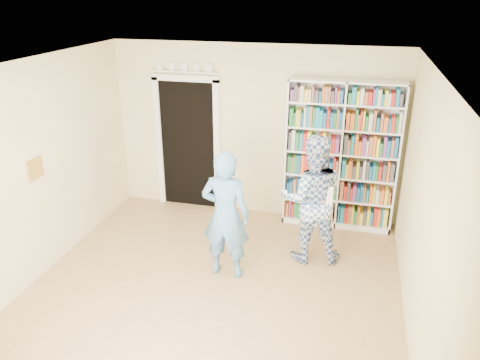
{
  "coord_description": "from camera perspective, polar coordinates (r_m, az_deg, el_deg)",
  "views": [
    {
      "loc": [
        1.49,
        -4.35,
        3.46
      ],
      "look_at": [
        0.17,
        0.9,
        1.21
      ],
      "focal_mm": 35.0,
      "sensor_mm": 36.0,
      "label": 1
    }
  ],
  "objects": [
    {
      "name": "man_blue",
      "position": [
        5.8,
        -1.76,
        -4.33
      ],
      "size": [
        0.62,
        0.41,
        1.68
      ],
      "primitive_type": "imported",
      "rotation": [
        0.0,
        0.0,
        3.12
      ],
      "color": "#5389BA",
      "rests_on": "floor"
    },
    {
      "name": "man_plaid",
      "position": [
        6.19,
        8.74,
        -2.33
      ],
      "size": [
        0.96,
        0.81,
        1.76
      ],
      "primitive_type": "imported",
      "rotation": [
        0.0,
        0.0,
        3.32
      ],
      "color": "#305395",
      "rests_on": "floor"
    },
    {
      "name": "paper_sheet",
      "position": [
        5.98,
        10.24,
        -2.07
      ],
      "size": [
        0.21,
        0.03,
        0.3
      ],
      "primitive_type": "cube",
      "rotation": [
        0.0,
        0.0,
        0.1
      ],
      "color": "white",
      "rests_on": "man_plaid"
    },
    {
      "name": "ceiling",
      "position": [
        4.66,
        -4.86,
        13.09
      ],
      "size": [
        5.0,
        5.0,
        0.0
      ],
      "primitive_type": "plane",
      "rotation": [
        3.14,
        0.0,
        0.0
      ],
      "color": "white",
      "rests_on": "wall_back"
    },
    {
      "name": "doorway",
      "position": [
        7.65,
        -6.38,
        5.09
      ],
      "size": [
        1.1,
        0.08,
        2.43
      ],
      "color": "black",
      "rests_on": "floor"
    },
    {
      "name": "wall_back",
      "position": [
        7.32,
        1.77,
        5.81
      ],
      "size": [
        4.5,
        0.0,
        4.5
      ],
      "primitive_type": "plane",
      "rotation": [
        1.57,
        0.0,
        0.0
      ],
      "color": "#F6E7AA",
      "rests_on": "floor"
    },
    {
      "name": "floor",
      "position": [
        5.76,
        -3.96,
        -14.46
      ],
      "size": [
        5.0,
        5.0,
        0.0
      ],
      "primitive_type": "plane",
      "color": "#A37A4E",
      "rests_on": "ground"
    },
    {
      "name": "wall_art",
      "position": [
        6.23,
        -23.66,
        1.28
      ],
      "size": [
        0.03,
        0.25,
        0.25
      ],
      "primitive_type": "cube",
      "color": "brown",
      "rests_on": "wall_left"
    },
    {
      "name": "bookshelf",
      "position": [
        7.09,
        12.2,
        2.92
      ],
      "size": [
        1.64,
        0.31,
        2.25
      ],
      "rotation": [
        0.0,
        0.0,
        -0.24
      ],
      "color": "white",
      "rests_on": "floor"
    },
    {
      "name": "wall_right",
      "position": [
        4.89,
        21.62,
        -4.71
      ],
      "size": [
        0.0,
        5.0,
        5.0
      ],
      "primitive_type": "plane",
      "rotation": [
        1.57,
        0.0,
        -1.57
      ],
      "color": "#F6E7AA",
      "rests_on": "floor"
    },
    {
      "name": "wall_left",
      "position": [
        6.11,
        -24.83,
        0.19
      ],
      "size": [
        0.0,
        5.0,
        5.0
      ],
      "primitive_type": "plane",
      "rotation": [
        1.57,
        0.0,
        1.57
      ],
      "color": "#F6E7AA",
      "rests_on": "floor"
    }
  ]
}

